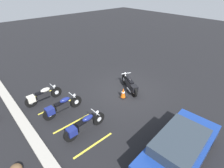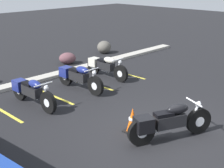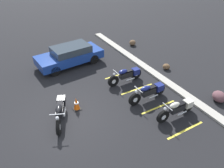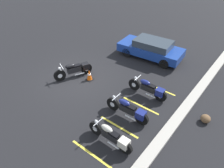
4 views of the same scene
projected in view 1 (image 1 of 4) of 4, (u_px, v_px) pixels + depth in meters
ground at (126, 90)px, 11.69m from camera, size 60.00×60.00×0.00m
motorcycle_black_featured at (130, 84)px, 11.44m from camera, size 2.21×1.15×0.93m
parked_bike_0 at (83, 125)px, 8.19m from camera, size 0.64×2.27×0.89m
parked_bike_1 at (61, 106)px, 9.42m from camera, size 0.65×2.31×0.91m
parked_bike_2 at (42, 96)px, 10.33m from camera, size 0.63×2.23×0.88m
car_blue at (180, 147)px, 6.89m from camera, size 2.16×4.44×1.29m
concrete_curb at (33, 137)px, 8.10m from camera, size 18.00×0.50×0.12m
traffic_cone at (123, 93)px, 10.84m from camera, size 0.40×0.40×0.68m
stall_line_0 at (94, 145)px, 7.80m from camera, size 0.10×2.10×0.00m
stall_line_1 at (72, 123)px, 8.98m from camera, size 0.10×2.10×0.00m
stall_line_2 at (56, 107)px, 10.17m from camera, size 0.10×2.10×0.00m
stall_line_3 at (43, 94)px, 11.35m from camera, size 0.10×2.10×0.00m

